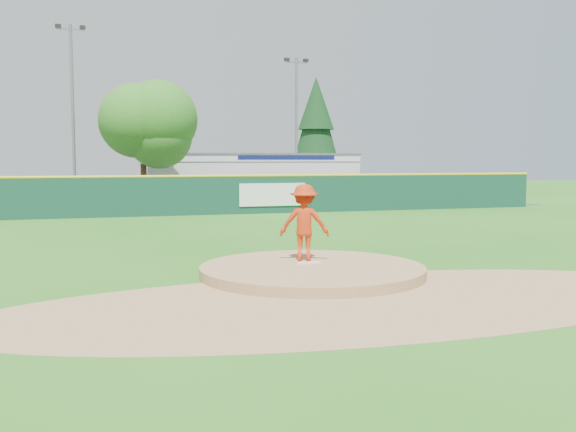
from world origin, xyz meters
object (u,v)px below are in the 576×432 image
object	(u,v)px
deciduous_tree	(143,131)
pool_building_grp	(246,176)
pitcher	(304,223)
light_pole_right	(296,122)
conifer_tree	(316,127)
light_pole_left	(73,107)
van	(212,194)

from	to	relation	value
deciduous_tree	pool_building_grp	bearing A→B (deg)	41.16
pitcher	light_pole_right	bearing A→B (deg)	-86.38
deciduous_tree	light_pole_right	xyz separation A→B (m)	(11.00, 4.00, 0.99)
deciduous_tree	conifer_tree	distance (m)	18.63
pitcher	pool_building_grp	bearing A→B (deg)	-79.56
conifer_tree	light_pole_left	distance (m)	21.03
van	deciduous_tree	distance (m)	5.64
van	light_pole_right	bearing A→B (deg)	-32.76
deciduous_tree	light_pole_right	bearing A→B (deg)	19.98
conifer_tree	pitcher	bearing A→B (deg)	-110.18
pitcher	light_pole_right	distance (m)	29.86
van	pool_building_grp	distance (m)	9.63
pool_building_grp	light_pole_right	distance (m)	5.75
conifer_tree	light_pole_right	size ratio (longest dim) A/B	0.95
conifer_tree	light_pole_right	world-z (taller)	light_pole_right
conifer_tree	light_pole_right	xyz separation A→B (m)	(-4.00, -7.00, 0.00)
pitcher	light_pole_right	world-z (taller)	light_pole_right
van	pool_building_grp	world-z (taller)	pool_building_grp
pool_building_grp	pitcher	bearing A→B (deg)	-100.77
pitcher	van	size ratio (longest dim) A/B	0.36
deciduous_tree	conifer_tree	world-z (taller)	conifer_tree
conifer_tree	deciduous_tree	bearing A→B (deg)	-143.75
pitcher	conifer_tree	xyz separation A→B (m)	(12.93, 35.17, 4.32)
pitcher	van	distance (m)	22.59
pitcher	conifer_tree	size ratio (longest dim) A/B	0.21
van	pitcher	bearing A→B (deg)	-165.57
pool_building_grp	deciduous_tree	xyz separation A→B (m)	(-8.00, -6.99, 2.89)
deciduous_tree	light_pole_left	distance (m)	4.72
deciduous_tree	light_pole_left	size ratio (longest dim) A/B	0.67
van	light_pole_left	bearing A→B (deg)	84.01
pitcher	light_pole_left	distance (m)	27.29
light_pole_left	light_pole_right	bearing A→B (deg)	7.59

